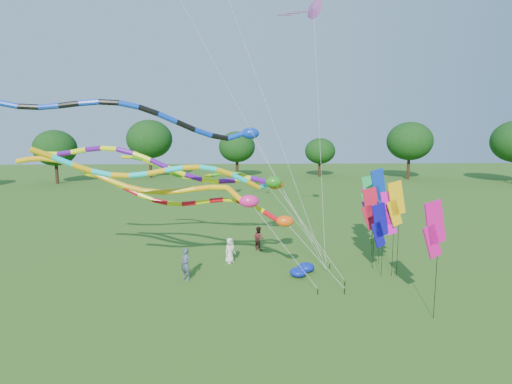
{
  "coord_description": "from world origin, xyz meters",
  "views": [
    {
      "loc": [
        -2.29,
        -18.65,
        8.01
      ],
      "look_at": [
        -1.42,
        2.99,
        4.8
      ],
      "focal_mm": 30.0,
      "sensor_mm": 36.0,
      "label": 1
    }
  ],
  "objects_px": {
    "tube_kite_red": "(207,203)",
    "blue_nylon_heap": "(307,271)",
    "person_b": "(186,264)",
    "tube_kite_orange": "(161,185)",
    "person_a": "(230,250)",
    "person_c": "(258,238)"
  },
  "relations": [
    {
      "from": "person_c",
      "to": "person_b",
      "type": "bearing_deg",
      "value": 102.48
    },
    {
      "from": "tube_kite_orange",
      "to": "person_a",
      "type": "height_order",
      "value": "tube_kite_orange"
    },
    {
      "from": "tube_kite_red",
      "to": "blue_nylon_heap",
      "type": "height_order",
      "value": "tube_kite_red"
    },
    {
      "from": "blue_nylon_heap",
      "to": "person_a",
      "type": "xyz_separation_m",
      "value": [
        -4.3,
        2.25,
        0.56
      ]
    },
    {
      "from": "tube_kite_orange",
      "to": "person_a",
      "type": "distance_m",
      "value": 6.69
    },
    {
      "from": "tube_kite_red",
      "to": "person_b",
      "type": "bearing_deg",
      "value": -160.13
    },
    {
      "from": "person_c",
      "to": "blue_nylon_heap",
      "type": "bearing_deg",
      "value": 165.22
    },
    {
      "from": "person_b",
      "to": "person_c",
      "type": "relative_size",
      "value": 1.1
    },
    {
      "from": "tube_kite_orange",
      "to": "person_b",
      "type": "bearing_deg",
      "value": 50.44
    },
    {
      "from": "person_b",
      "to": "tube_kite_orange",
      "type": "bearing_deg",
      "value": -102.97
    },
    {
      "from": "tube_kite_red",
      "to": "person_c",
      "type": "bearing_deg",
      "value": 80.94
    },
    {
      "from": "tube_kite_orange",
      "to": "blue_nylon_heap",
      "type": "bearing_deg",
      "value": 21.94
    },
    {
      "from": "blue_nylon_heap",
      "to": "person_c",
      "type": "bearing_deg",
      "value": 116.26
    },
    {
      "from": "person_a",
      "to": "person_b",
      "type": "bearing_deg",
      "value": -171.96
    },
    {
      "from": "person_b",
      "to": "blue_nylon_heap",
      "type": "bearing_deg",
      "value": 43.05
    },
    {
      "from": "tube_kite_red",
      "to": "person_c",
      "type": "xyz_separation_m",
      "value": [
        2.93,
        5.57,
        -3.35
      ]
    },
    {
      "from": "tube_kite_orange",
      "to": "tube_kite_red",
      "type": "bearing_deg",
      "value": 32.26
    },
    {
      "from": "tube_kite_orange",
      "to": "person_b",
      "type": "height_order",
      "value": "tube_kite_orange"
    },
    {
      "from": "tube_kite_orange",
      "to": "person_c",
      "type": "bearing_deg",
      "value": 62.34
    },
    {
      "from": "blue_nylon_heap",
      "to": "tube_kite_orange",
      "type": "bearing_deg",
      "value": -169.12
    },
    {
      "from": "tube_kite_red",
      "to": "blue_nylon_heap",
      "type": "relative_size",
      "value": 11.36
    },
    {
      "from": "tube_kite_red",
      "to": "person_b",
      "type": "xyz_separation_m",
      "value": [
        -1.21,
        -0.03,
        -3.27
      ]
    }
  ]
}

